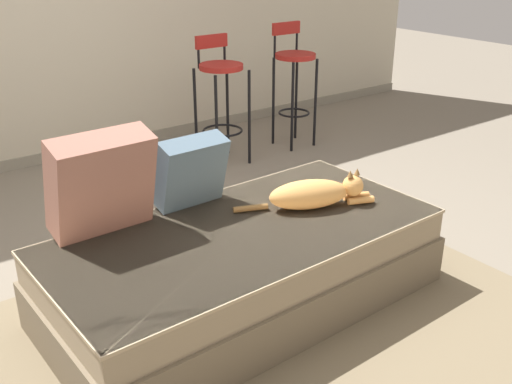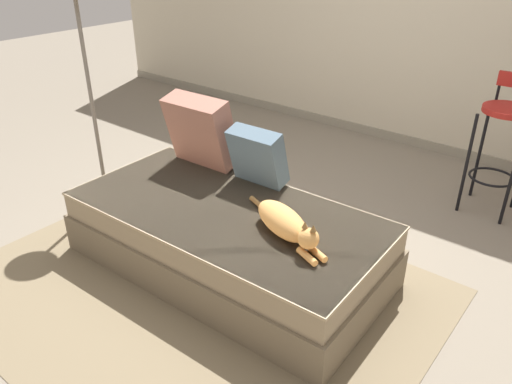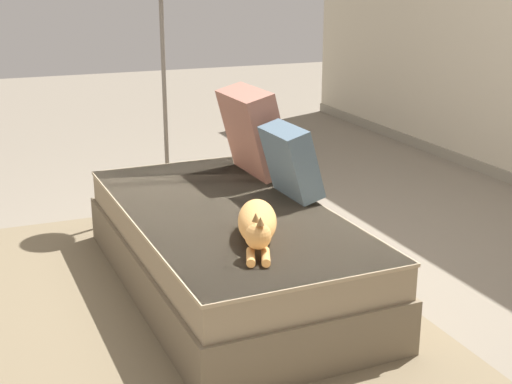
# 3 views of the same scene
# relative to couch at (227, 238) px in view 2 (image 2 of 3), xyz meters

# --- Properties ---
(ground_plane) EXTENTS (16.00, 16.00, 0.00)m
(ground_plane) POSITION_rel_couch_xyz_m (0.00, 0.40, -0.21)
(ground_plane) COLOR slate
(ground_plane) RESTS_ON ground
(wall_back_panel) EXTENTS (8.00, 0.10, 2.60)m
(wall_back_panel) POSITION_rel_couch_xyz_m (0.00, 2.65, 1.09)
(wall_back_panel) COLOR beige
(wall_back_panel) RESTS_ON ground
(wall_baseboard_trim) EXTENTS (8.00, 0.02, 0.09)m
(wall_baseboard_trim) POSITION_rel_couch_xyz_m (0.00, 2.60, -0.17)
(wall_baseboard_trim) COLOR gray
(wall_baseboard_trim) RESTS_ON ground
(area_rug) EXTENTS (2.63, 2.06, 0.01)m
(area_rug) POSITION_rel_couch_xyz_m (0.00, -0.30, -0.21)
(area_rug) COLOR #75664C
(area_rug) RESTS_ON ground
(couch) EXTENTS (1.95, 1.01, 0.41)m
(couch) POSITION_rel_couch_xyz_m (0.00, 0.00, 0.00)
(couch) COLOR #766750
(couch) RESTS_ON ground
(throw_pillow_corner) EXTENTS (0.48, 0.30, 0.50)m
(throw_pillow_corner) POSITION_rel_couch_xyz_m (-0.54, 0.37, 0.45)
(throw_pillow_corner) COLOR #936051
(throw_pillow_corner) RESTS_ON couch
(throw_pillow_middle) EXTENTS (0.36, 0.23, 0.38)m
(throw_pillow_middle) POSITION_rel_couch_xyz_m (-0.06, 0.38, 0.39)
(throw_pillow_middle) COLOR #4C6070
(throw_pillow_middle) RESTS_ON couch
(cat) EXTENTS (0.70, 0.36, 0.19)m
(cat) POSITION_rel_couch_xyz_m (0.44, -0.01, 0.28)
(cat) COLOR tan
(cat) RESTS_ON couch
(bar_stool_near_window) EXTENTS (0.34, 0.34, 1.00)m
(bar_stool_near_window) POSITION_rel_couch_xyz_m (1.04, 1.77, 0.40)
(bar_stool_near_window) COLOR black
(bar_stool_near_window) RESTS_ON ground
(floor_lamp) EXTENTS (0.32, 0.32, 1.72)m
(floor_lamp) POSITION_rel_couch_xyz_m (-1.31, 0.06, 1.24)
(floor_lamp) COLOR slate
(floor_lamp) RESTS_ON ground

